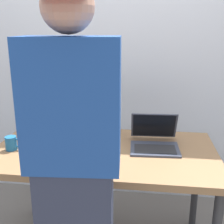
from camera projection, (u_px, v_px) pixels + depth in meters
The scene contains 9 objects.
desk at pixel (104, 160), 1.84m from camera, with size 1.42×0.78×0.77m.
laptop at pixel (154, 140), 1.86m from camera, with size 0.32×0.34×0.20m.
beer_bottle_dark at pixel (112, 121), 1.97m from camera, with size 0.06×0.06×0.33m.
beer_bottle_amber at pixel (85, 118), 2.07m from camera, with size 0.06×0.06×0.32m.
beer_bottle_green at pixel (110, 118), 2.10m from camera, with size 0.07×0.07×0.29m.
beer_bottle_brown at pixel (97, 117), 2.07m from camera, with size 0.08×0.08×0.30m.
person_figure at pixel (74, 174), 1.26m from camera, with size 0.41×0.30×1.73m.
coffee_mug at pixel (12, 143), 1.80m from camera, with size 0.10×0.07×0.09m.
back_wall at pixel (118, 54), 2.44m from camera, with size 6.00×0.10×2.60m, color silver.
Camera 1 is at (0.26, -1.66, 1.51)m, focal length 45.82 mm.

